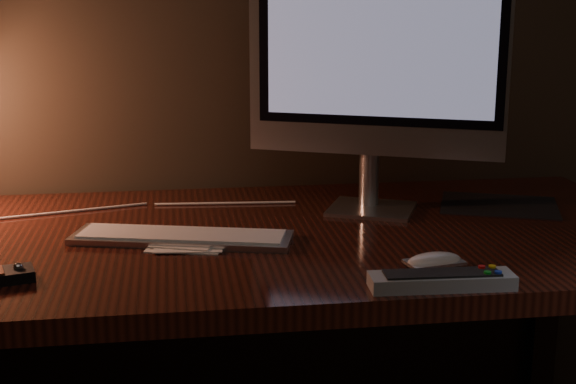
{
  "coord_description": "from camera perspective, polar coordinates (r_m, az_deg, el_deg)",
  "views": [
    {
      "loc": [
        -0.15,
        0.42,
        1.18
      ],
      "look_at": [
        0.04,
        1.73,
        0.86
      ],
      "focal_mm": 50.0,
      "sensor_mm": 36.0,
      "label": 1
    }
  ],
  "objects": [
    {
      "name": "desk",
      "position": [
        1.62,
        -2.47,
        -6.58
      ],
      "size": [
        1.6,
        0.75,
        0.75
      ],
      "color": "#3B150D",
      "rests_on": "ground"
    },
    {
      "name": "cable",
      "position": [
        1.69,
        -9.86,
        -1.17
      ],
      "size": [
        0.62,
        0.04,
        0.01
      ],
      "primitive_type": "cylinder",
      "rotation": [
        0.0,
        1.57,
        0.06
      ],
      "color": "white",
      "rests_on": "desk"
    },
    {
      "name": "mouse",
      "position": [
        1.33,
        10.36,
        -4.98
      ],
      "size": [
        0.1,
        0.07,
        0.02
      ],
      "primitive_type": "ellipsoid",
      "rotation": [
        0.0,
        0.0,
        0.18
      ],
      "color": "white",
      "rests_on": "desk"
    },
    {
      "name": "mousepad",
      "position": [
        1.76,
        14.78,
        -0.91
      ],
      "size": [
        0.29,
        0.27,
        0.0
      ],
      "primitive_type": "cube",
      "rotation": [
        0.0,
        0.0,
        -0.37
      ],
      "color": "black",
      "rests_on": "desk"
    },
    {
      "name": "tv_remote",
      "position": [
        1.25,
        10.87,
        -6.17
      ],
      "size": [
        0.22,
        0.07,
        0.03
      ],
      "rotation": [
        0.0,
        0.0,
        -0.05
      ],
      "color": "#999C9E",
      "rests_on": "desk"
    },
    {
      "name": "keyboard",
      "position": [
        1.47,
        -7.56,
        -3.17
      ],
      "size": [
        0.41,
        0.21,
        0.01
      ],
      "primitive_type": "cube",
      "rotation": [
        0.0,
        0.0,
        -0.26
      ],
      "color": "silver",
      "rests_on": "desk"
    },
    {
      "name": "monitor",
      "position": [
        1.61,
        6.3,
        9.74
      ],
      "size": [
        0.48,
        0.25,
        0.54
      ],
      "rotation": [
        0.0,
        0.0,
        -0.43
      ],
      "color": "silver",
      "rests_on": "desk"
    },
    {
      "name": "papers",
      "position": [
        1.43,
        -7.26,
        -3.75
      ],
      "size": [
        0.15,
        0.12,
        0.01
      ],
      "primitive_type": "cube",
      "rotation": [
        0.0,
        0.0,
        -0.25
      ],
      "color": "white",
      "rests_on": "desk"
    }
  ]
}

